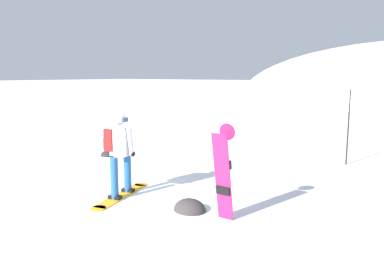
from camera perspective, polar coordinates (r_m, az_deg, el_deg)
The scene contains 6 objects.
ground_plane at distance 7.76m, azimuth -16.35°, elevation -10.22°, with size 300.00×300.00×0.00m, color white.
snowboarder_main at distance 7.38m, azimuth -11.36°, elevation -3.62°, with size 0.66×1.80×1.71m.
spare_snowboard at distance 6.05m, azimuth 4.95°, elevation -6.98°, with size 0.28×0.31×1.64m.
piste_marker_near at distance 10.62m, azimuth 23.36°, elevation 0.97°, with size 0.20×0.20×2.09m.
rock_dark at distance 6.73m, azimuth -0.35°, elevation -12.80°, with size 0.61×0.52×0.43m.
rock_mid at distance 11.31m, azimuth -13.09°, elevation -4.27°, with size 0.46×0.39×0.32m.
Camera 1 is at (5.79, -4.56, 2.43)m, focal length 34.00 mm.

